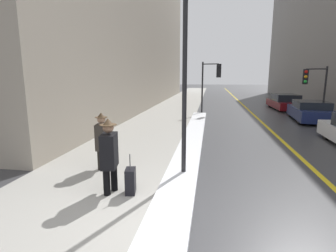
# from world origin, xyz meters

# --- Properties ---
(ground_plane) EXTENTS (160.00, 160.00, 0.00)m
(ground_plane) POSITION_xyz_m (0.00, 0.00, 0.00)
(ground_plane) COLOR #38383A
(sidewalk_slab) EXTENTS (4.00, 80.00, 0.01)m
(sidewalk_slab) POSITION_xyz_m (-2.00, 15.00, 0.01)
(sidewalk_slab) COLOR #9E9B93
(sidewalk_slab) RESTS_ON ground
(road_centre_stripe) EXTENTS (0.16, 80.00, 0.00)m
(road_centre_stripe) POSITION_xyz_m (4.00, 15.00, 0.00)
(road_centre_stripe) COLOR gold
(road_centre_stripe) RESTS_ON ground
(snow_bank_curb) EXTENTS (0.86, 15.24, 0.14)m
(snow_bank_curb) POSITION_xyz_m (0.26, 6.33, 0.07)
(snow_bank_curb) COLOR white
(snow_bank_curb) RESTS_ON ground
(building_facade_left) EXTENTS (6.00, 36.00, 14.36)m
(building_facade_left) POSITION_xyz_m (-7.00, 20.00, 7.18)
(building_facade_left) COLOR gray
(building_facade_left) RESTS_ON ground
(lamp_post) EXTENTS (0.28, 0.28, 4.76)m
(lamp_post) POSITION_xyz_m (0.30, 2.29, 2.86)
(lamp_post) COLOR black
(lamp_post) RESTS_ON ground
(traffic_light_near) EXTENTS (1.31, 0.33, 3.63)m
(traffic_light_near) POSITION_xyz_m (1.06, 14.03, 2.62)
(traffic_light_near) COLOR black
(traffic_light_near) RESTS_ON ground
(traffic_light_far) EXTENTS (1.30, 0.37, 3.24)m
(traffic_light_far) POSITION_xyz_m (6.94, 12.61, 2.32)
(traffic_light_far) COLOR black
(traffic_light_far) RESTS_ON ground
(pedestrian_with_shoulder_bag) EXTENTS (0.41, 0.78, 1.77)m
(pedestrian_with_shoulder_bag) POSITION_xyz_m (-1.26, 1.01, 0.96)
(pedestrian_with_shoulder_bag) COLOR black
(pedestrian_with_shoulder_bag) RESTS_ON ground
(pedestrian_in_fedora) EXTENTS (0.38, 0.56, 1.67)m
(pedestrian_in_fedora) POSITION_xyz_m (-2.09, 2.53, 0.91)
(pedestrian_in_fedora) COLOR black
(pedestrian_in_fedora) RESTS_ON ground
(parked_car_navy) EXTENTS (2.28, 4.58, 1.21)m
(parked_car_navy) POSITION_xyz_m (6.93, 12.43, 0.59)
(parked_car_navy) COLOR navy
(parked_car_navy) RESTS_ON ground
(parked_car_maroon) EXTENTS (1.96, 4.79, 1.24)m
(parked_car_maroon) POSITION_xyz_m (6.94, 18.09, 0.58)
(parked_car_maroon) COLOR #600F14
(parked_car_maroon) RESTS_ON ground
(rolling_suitcase) EXTENTS (0.28, 0.39, 0.95)m
(rolling_suitcase) POSITION_xyz_m (-0.80, 1.05, 0.30)
(rolling_suitcase) COLOR black
(rolling_suitcase) RESTS_ON ground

